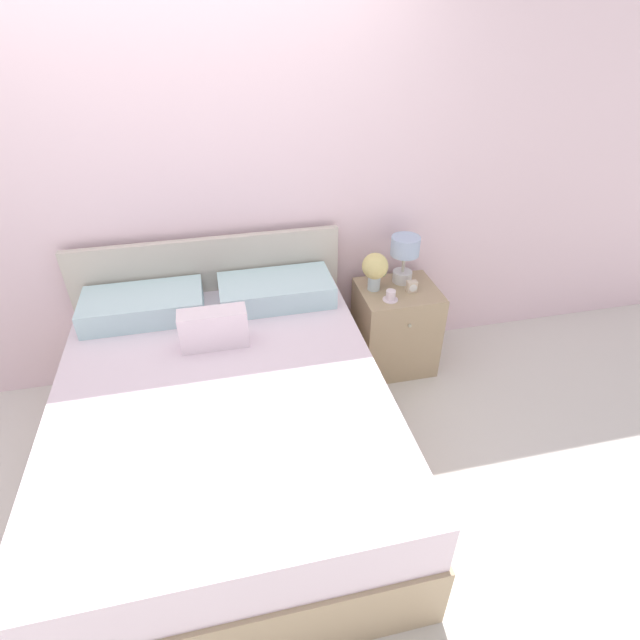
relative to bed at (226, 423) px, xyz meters
The scene contains 8 objects.
ground_plane 0.98m from the bed, 90.00° to the left, with size 12.00×12.00×0.00m, color silver.
wall_back 1.38m from the bed, 90.00° to the left, with size 8.00×0.06×2.60m.
bed is the anchor object (origin of this frame).
nightstand 1.37m from the bed, 29.67° to the left, with size 0.51×0.46×0.61m.
table_lamp 1.54m from the bed, 31.90° to the left, with size 0.19×0.19×0.32m.
flower_vase 1.33m from the bed, 34.86° to the left, with size 0.17×0.17×0.25m.
teacup 1.27m from the bed, 27.51° to the left, with size 0.10×0.10×0.07m.
alarm_clock 1.45m from the bed, 26.82° to the left, with size 0.06×0.05×0.07m.
Camera 1 is at (0.07, -2.85, 2.26)m, focal length 28.00 mm.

